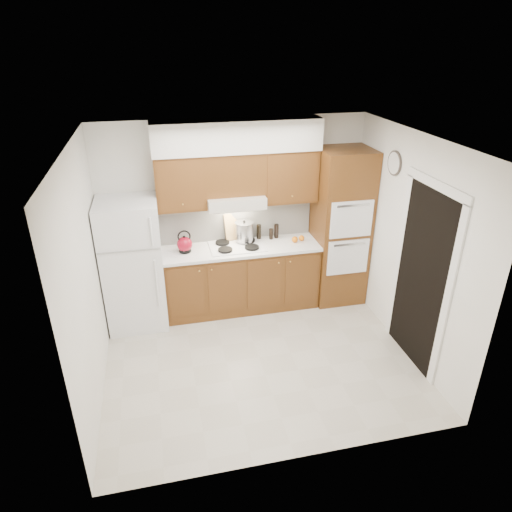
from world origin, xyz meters
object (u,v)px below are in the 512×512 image
at_px(stock_pot, 244,232).
at_px(fridge, 133,264).
at_px(kettle, 185,244).
at_px(oven_cabinet, 340,228).

bearing_deg(stock_pot, fridge, -172.83).
distance_m(fridge, kettle, 0.71).
xyz_separation_m(fridge, oven_cabinet, (2.85, 0.03, 0.24)).
height_order(fridge, oven_cabinet, oven_cabinet).
height_order(fridge, kettle, fridge).
bearing_deg(kettle, oven_cabinet, 2.16).
height_order(oven_cabinet, kettle, oven_cabinet).
distance_m(oven_cabinet, stock_pot, 1.35).
relative_size(oven_cabinet, stock_pot, 8.56).
relative_size(fridge, oven_cabinet, 0.78).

